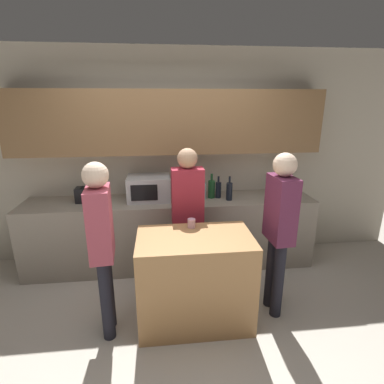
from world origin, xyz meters
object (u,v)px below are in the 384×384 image
object	(u,v)px
potted_plant	(284,180)
bottle_3	(218,190)
toaster	(87,195)
bottle_1	(203,191)
person_left	(102,238)
bottle_2	(211,189)
cup_0	(191,223)
bottle_4	(229,191)
person_center	(188,208)
microwave	(149,188)
bottle_0	(195,191)
person_right	(280,223)

from	to	relation	value
potted_plant	bottle_3	xyz separation A→B (m)	(-0.86, -0.02, -0.09)
toaster	bottle_3	distance (m)	1.62
bottle_1	person_left	world-z (taller)	person_left
bottle_2	cup_0	size ratio (longest dim) A/B	3.61
bottle_4	person_left	xyz separation A→B (m)	(-1.36, -1.07, -0.04)
person_center	potted_plant	bearing A→B (deg)	-158.43
bottle_2	bottle_3	distance (m)	0.09
bottle_4	bottle_2	bearing A→B (deg)	150.40
microwave	potted_plant	bearing A→B (deg)	0.05
bottle_2	bottle_3	bearing A→B (deg)	-6.50
bottle_0	bottle_4	distance (m)	0.42
person_left	toaster	bearing A→B (deg)	-167.76
potted_plant	bottle_0	xyz separation A→B (m)	(-1.17, -0.09, -0.08)
bottle_2	bottle_4	xyz separation A→B (m)	(0.20, -0.12, -0.00)
microwave	bottle_3	size ratio (longest dim) A/B	1.86
bottle_0	bottle_4	xyz separation A→B (m)	(0.42, -0.04, -0.00)
bottle_2	person_left	distance (m)	1.66
bottle_4	person_left	world-z (taller)	person_left
toaster	potted_plant	xyz separation A→B (m)	(2.48, 0.00, 0.11)
person_right	bottle_4	bearing A→B (deg)	12.18
potted_plant	bottle_1	distance (m)	1.07
microwave	bottle_2	distance (m)	0.78
bottle_4	cup_0	distance (m)	0.96
toaster	person_center	distance (m)	1.30
person_left	person_center	size ratio (longest dim) A/B	1.00
bottle_0	person_center	xyz separation A→B (m)	(-0.14, -0.46, -0.05)
microwave	cup_0	size ratio (longest dim) A/B	6.04
microwave	bottle_4	size ratio (longest dim) A/B	1.71
potted_plant	person_center	xyz separation A→B (m)	(-1.30, -0.55, -0.13)
bottle_0	bottle_1	xyz separation A→B (m)	(0.10, 0.05, -0.01)
bottle_2	toaster	bearing A→B (deg)	179.64
bottle_3	potted_plant	bearing A→B (deg)	1.29
bottle_1	person_right	world-z (taller)	person_right
toaster	bottle_4	xyz separation A→B (m)	(1.74, -0.12, 0.03)
person_right	potted_plant	bearing A→B (deg)	-27.39
bottle_4	person_center	bearing A→B (deg)	-142.92
toaster	cup_0	world-z (taller)	toaster
microwave	bottle_0	world-z (taller)	bottle_0
bottle_3	person_right	world-z (taller)	person_right
person_left	person_right	size ratio (longest dim) A/B	0.99
bottle_2	microwave	bearing A→B (deg)	179.42
cup_0	bottle_4	bearing A→B (deg)	54.72
bottle_2	person_right	distance (m)	1.17
microwave	bottle_1	world-z (taller)	microwave
bottle_0	person_right	bearing A→B (deg)	-55.22
bottle_3	microwave	bearing A→B (deg)	178.83
bottle_0	person_right	size ratio (longest dim) A/B	0.19
toaster	person_right	size ratio (longest dim) A/B	0.16
microwave	bottle_4	xyz separation A→B (m)	(0.99, -0.12, -0.03)
cup_0	person_right	distance (m)	0.84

